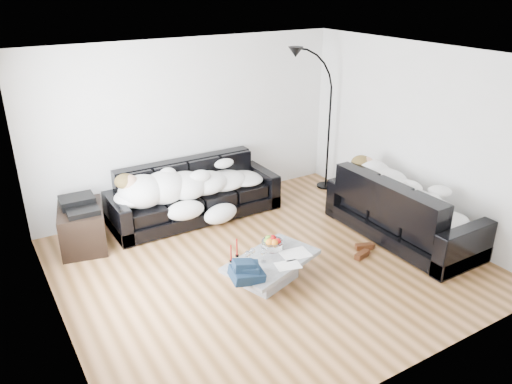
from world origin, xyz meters
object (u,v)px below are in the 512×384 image
wine_glass_b (247,258)px  av_cabinet (83,227)px  candle_right (237,248)px  coffee_table (271,271)px  sleeper_right (405,194)px  sofa_right (404,208)px  sleeper_back (195,179)px  candle_left (231,254)px  fruit_bowl (272,242)px  wine_glass_a (252,254)px  wine_glass_c (263,255)px  shoes (363,251)px  sofa_back (195,192)px  floor_lamp (329,128)px  stereo (79,204)px

wine_glass_b → av_cabinet: (-1.40, 2.02, -0.13)m
av_cabinet → candle_right: bearing=-40.3°
coffee_table → candle_right: (-0.32, 0.26, 0.28)m
sleeper_right → coffee_table: 2.25m
wine_glass_b → sofa_right: bearing=-0.7°
candle_right → av_cabinet: size_ratio=0.28×
sleeper_back → candle_right: sleeper_back is taller
candle_left → av_cabinet: av_cabinet is taller
coffee_table → candle_left: 0.55m
coffee_table → fruit_bowl: bearing=54.7°
wine_glass_a → coffee_table: bearing=-24.0°
wine_glass_c → shoes: (1.53, -0.06, -0.37)m
sofa_back → fruit_bowl: size_ratio=9.64×
candle_right → floor_lamp: bearing=32.5°
sleeper_right → wine_glass_c: sleeper_right is taller
sofa_back → sofa_right: (2.21, -2.09, 0.03)m
sofa_back → stereo: sofa_back is taller
sofa_back → wine_glass_b: size_ratio=15.48×
wine_glass_b → candle_left: bearing=137.3°
fruit_bowl → stereo: 2.63m
candle_left → shoes: bearing=-7.5°
sleeper_right → candle_left: bearing=86.5°
wine_glass_a → fruit_bowl: bearing=17.8°
wine_glass_b → candle_left: candle_left is taller
wine_glass_a → shoes: bearing=-5.4°
shoes → floor_lamp: 2.54m
coffee_table → wine_glass_b: (-0.30, 0.05, 0.25)m
coffee_table → fruit_bowl: fruit_bowl is taller
sofa_back → av_cabinet: size_ratio=3.07×
floor_lamp → candle_right: bearing=-161.5°
sleeper_back → wine_glass_b: (-0.28, -2.01, -0.22)m
coffee_table → shoes: coffee_table is taller
fruit_bowl → stereo: stereo is taller
fruit_bowl → candle_left: bearing=-177.8°
wine_glass_a → wine_glass_b: size_ratio=0.95×
coffee_table → candle_right: size_ratio=4.83×
wine_glass_a → stereo: stereo is taller
candle_left → candle_right: size_ratio=0.95×
sofa_back → candle_right: (-0.31, -1.86, 0.03)m
fruit_bowl → av_cabinet: 2.63m
sofa_back → sleeper_right: bearing=-43.4°
candle_right → floor_lamp: (2.77, 1.77, 0.62)m
sleeper_back → wine_glass_c: bearing=-92.7°
sleeper_back → floor_lamp: size_ratio=1.01×
sleeper_right → wine_glass_a: size_ratio=12.08×
sleeper_right → wine_glass_b: bearing=89.3°
wine_glass_b → sleeper_back: bearing=82.0°
sleeper_back → coffee_table: (0.02, -2.06, -0.47)m
candle_left → floor_lamp: bearing=32.5°
shoes → candle_left: bearing=170.3°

